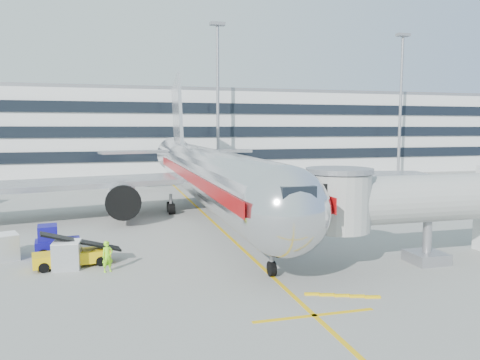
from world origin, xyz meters
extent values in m
plane|color=gray|center=(0.00, 0.00, 0.00)|extent=(180.00, 180.00, 0.00)
cube|color=#DDA80B|center=(0.00, 10.00, 0.01)|extent=(0.25, 70.00, 0.01)
cube|color=#DDA80B|center=(0.00, -14.00, 0.01)|extent=(6.00, 0.25, 0.01)
cylinder|color=silver|center=(0.00, 8.00, 4.20)|extent=(5.00, 36.00, 5.00)
sphere|color=silver|center=(0.00, -10.00, 4.20)|extent=(5.00, 5.00, 5.00)
cone|color=silver|center=(0.00, 31.00, 4.80)|extent=(5.00, 10.00, 5.00)
cube|color=black|center=(0.00, -11.50, 5.33)|extent=(1.80, 1.20, 0.90)
cube|color=#B7B7BC|center=(13.00, 13.50, 3.40)|extent=(24.95, 12.07, 0.50)
cube|color=#B7B7BC|center=(-13.00, 13.50, 3.40)|extent=(24.95, 12.07, 0.50)
cylinder|color=#99999E|center=(8.00, 10.00, 2.20)|extent=(3.00, 4.20, 3.00)
cylinder|color=#99999E|center=(-8.00, 10.00, 2.20)|extent=(3.00, 4.20, 3.00)
cylinder|color=black|center=(8.00, 8.00, 2.20)|extent=(3.10, 0.50, 3.10)
cylinder|color=black|center=(-8.00, 8.00, 2.20)|extent=(3.10, 0.50, 3.10)
cube|color=#B7B7BC|center=(0.00, 31.50, 9.20)|extent=(0.45, 9.39, 13.72)
cube|color=#B7B7BC|center=(5.50, 32.00, 5.40)|extent=(10.41, 4.94, 0.35)
cube|color=#B7B7BC|center=(-5.50, 32.00, 5.40)|extent=(10.41, 4.94, 0.35)
cylinder|color=gray|center=(0.00, -8.00, 0.90)|extent=(0.24, 0.24, 1.80)
cylinder|color=black|center=(0.00, -8.00, 0.45)|extent=(0.35, 0.90, 0.90)
cylinder|color=gray|center=(3.20, 14.00, 1.00)|extent=(0.30, 0.30, 2.00)
cylinder|color=gray|center=(-3.20, 14.00, 1.00)|extent=(0.30, 0.30, 2.00)
cube|color=#A30B0D|center=(2.52, 8.00, 4.50)|extent=(0.06, 38.00, 0.90)
cube|color=#A30B0D|center=(-2.52, 8.00, 4.50)|extent=(0.06, 38.00, 0.90)
cylinder|color=#A8A8A3|center=(10.50, -8.00, 4.20)|extent=(13.00, 3.00, 3.00)
cylinder|color=#A8A8A3|center=(4.20, -8.00, 4.20)|extent=(3.80, 3.80, 3.40)
cylinder|color=gray|center=(4.20, -8.00, 6.10)|extent=(4.00, 4.00, 0.30)
cube|color=black|center=(2.90, -8.00, 4.20)|extent=(1.40, 2.60, 2.60)
cylinder|color=gray|center=(10.50, -8.00, 1.60)|extent=(0.56, 0.56, 3.20)
cube|color=gray|center=(10.50, -8.00, 0.35)|extent=(2.20, 2.20, 0.70)
cylinder|color=black|center=(9.60, -8.00, 0.35)|extent=(0.35, 0.70, 0.70)
cylinder|color=black|center=(11.40, -8.00, 0.35)|extent=(0.35, 0.70, 0.70)
cube|color=silver|center=(0.00, 58.00, 7.50)|extent=(150.00, 24.00, 15.00)
cube|color=black|center=(0.00, 45.90, 4.00)|extent=(150.00, 0.30, 1.80)
cube|color=black|center=(0.00, 45.90, 8.00)|extent=(150.00, 0.30, 1.80)
cube|color=black|center=(0.00, 45.90, 12.00)|extent=(150.00, 0.30, 1.80)
cube|color=gray|center=(0.00, 58.00, 15.30)|extent=(150.00, 24.00, 0.60)
cylinder|color=gray|center=(8.00, 42.00, 12.50)|extent=(0.50, 0.50, 25.00)
cube|color=gray|center=(8.00, 42.00, 25.20)|extent=(2.40, 1.20, 0.50)
cylinder|color=gray|center=(42.00, 42.00, 12.50)|extent=(0.50, 0.50, 25.00)
cube|color=gray|center=(42.00, 42.00, 25.20)|extent=(2.40, 1.20, 0.50)
cube|color=#E9B809|center=(-11.44, -2.77, 0.57)|extent=(4.76, 2.39, 0.72)
cube|color=black|center=(-11.44, -2.77, 1.50)|extent=(4.90, 1.92, 1.59)
cylinder|color=black|center=(-13.19, -2.33, 0.31)|extent=(0.66, 0.39, 0.62)
cylinder|color=black|center=(-12.95, -3.76, 0.31)|extent=(0.66, 0.39, 0.62)
cylinder|color=black|center=(-9.93, -1.78, 0.31)|extent=(0.66, 0.39, 0.62)
cylinder|color=black|center=(-9.69, -3.21, 0.31)|extent=(0.66, 0.39, 0.62)
cube|color=#0F0B7B|center=(-12.54, 0.05, 0.66)|extent=(3.02, 1.95, 0.92)
cube|color=#0F0B7B|center=(-13.14, -0.02, 1.58)|extent=(1.39, 1.66, 1.12)
cube|color=black|center=(-13.14, -0.02, 1.94)|extent=(1.27, 1.44, 0.10)
cylinder|color=black|center=(-13.53, 0.71, 0.36)|extent=(0.74, 0.39, 0.71)
cylinder|color=black|center=(-13.36, -0.81, 0.36)|extent=(0.74, 0.39, 0.71)
cylinder|color=black|center=(-11.71, 0.92, 0.36)|extent=(0.74, 0.39, 0.71)
cylinder|color=black|center=(-11.54, -0.60, 0.36)|extent=(0.74, 0.39, 0.71)
cube|color=silver|center=(-16.22, 1.00, 0.72)|extent=(1.71, 1.71, 1.44)
cube|color=white|center=(-16.22, 1.00, 1.46)|extent=(1.71, 1.71, 0.05)
cube|color=silver|center=(-15.82, -0.11, 0.84)|extent=(2.08, 2.08, 1.68)
cube|color=white|center=(-15.82, -0.11, 1.70)|extent=(2.08, 2.08, 0.06)
cube|color=silver|center=(-11.66, -3.19, 0.82)|extent=(1.71, 1.71, 1.65)
cube|color=white|center=(-11.66, -3.19, 1.67)|extent=(1.71, 1.71, 0.06)
imported|color=#94FD1A|center=(-9.25, -4.60, 0.95)|extent=(0.81, 0.69, 1.89)
camera|label=1|loc=(-8.79, -33.11, 8.61)|focal=35.00mm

